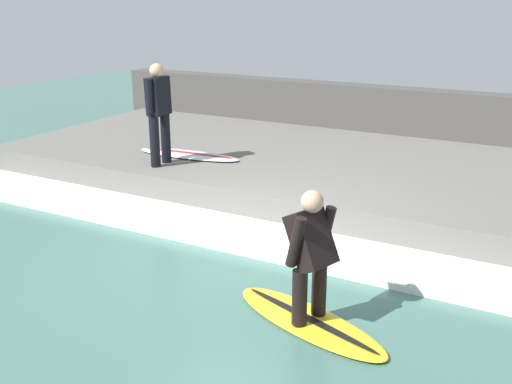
{
  "coord_description": "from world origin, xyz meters",
  "views": [
    {
      "loc": [
        -5.74,
        -3.36,
        3.05
      ],
      "look_at": [
        0.51,
        0.0,
        0.7
      ],
      "focal_mm": 42.0,
      "sensor_mm": 36.0,
      "label": 1
    }
  ],
  "objects_px": {
    "surfboard_riding": "(309,321)",
    "surfer_waiting_near": "(159,109)",
    "surfer_riding": "(311,250)",
    "surfboard_waiting_near": "(188,154)"
  },
  "relations": [
    {
      "from": "surfboard_riding",
      "to": "surfboard_waiting_near",
      "type": "height_order",
      "value": "surfboard_waiting_near"
    },
    {
      "from": "surfer_riding",
      "to": "surfer_waiting_near",
      "type": "distance_m",
      "value": 4.57
    },
    {
      "from": "surfboard_riding",
      "to": "surfer_waiting_near",
      "type": "height_order",
      "value": "surfer_waiting_near"
    },
    {
      "from": "surfboard_riding",
      "to": "surfer_waiting_near",
      "type": "bearing_deg",
      "value": 54.66
    },
    {
      "from": "surfboard_riding",
      "to": "surfer_waiting_near",
      "type": "xyz_separation_m",
      "value": [
        2.62,
        3.7,
        1.34
      ]
    },
    {
      "from": "surfer_riding",
      "to": "surfboard_riding",
      "type": "bearing_deg",
      "value": 180.0
    },
    {
      "from": "surfboard_riding",
      "to": "surfboard_waiting_near",
      "type": "bearing_deg",
      "value": 48.05
    },
    {
      "from": "surfer_riding",
      "to": "surfer_waiting_near",
      "type": "relative_size",
      "value": 0.82
    },
    {
      "from": "surfer_waiting_near",
      "to": "surfboard_waiting_near",
      "type": "distance_m",
      "value": 1.06
    },
    {
      "from": "surfboard_riding",
      "to": "surfer_waiting_near",
      "type": "relative_size",
      "value": 1.2
    }
  ]
}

